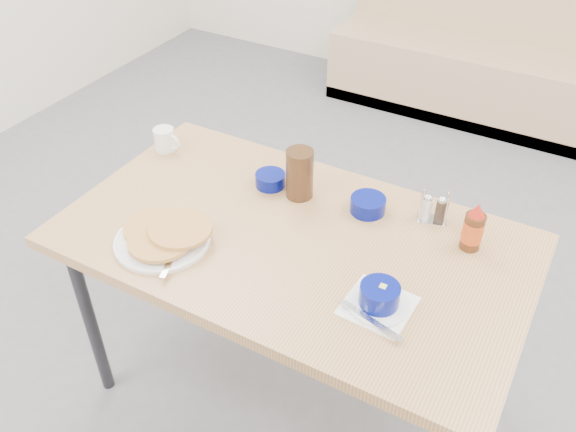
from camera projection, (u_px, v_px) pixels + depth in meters
The scene contains 10 objects.
booth_bench at pixel (488, 59), 3.82m from camera, with size 1.90×0.56×1.22m.
dining_table at pixel (293, 252), 1.87m from camera, with size 1.40×0.80×0.76m.
pancake_plate at pixel (164, 236), 1.80m from camera, with size 0.28×0.28×0.05m.
coffee_mug at pixel (165, 139), 2.19m from camera, with size 0.11×0.07×0.08m.
grits_setting at pixel (379, 298), 1.59m from camera, with size 0.19×0.19×0.07m.
creamer_bowl at pixel (270, 180), 2.03m from camera, with size 0.10×0.10×0.05m.
butter_bowl at pixel (368, 205), 1.91m from camera, with size 0.11×0.11×0.05m.
amber_tumbler at pixel (300, 174), 1.94m from camera, with size 0.09×0.09×0.17m, color #3C2413.
condiment_caddy at pixel (433, 210), 1.87m from camera, with size 0.10×0.07×0.11m.
syrup_bottle at pixel (473, 229), 1.75m from camera, with size 0.06×0.06×0.16m.
Camera 1 is at (0.67, -0.98, 1.94)m, focal length 38.00 mm.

